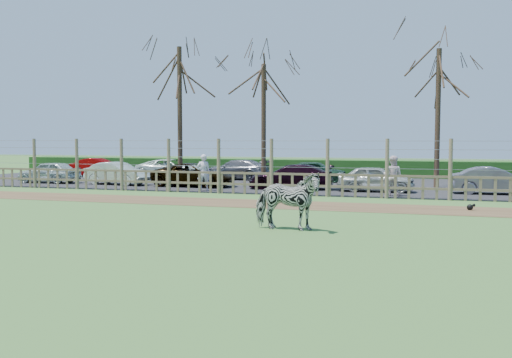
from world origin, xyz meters
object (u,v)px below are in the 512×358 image
(visitor_a, at_px, (204,173))
(car_5, at_px, (494,181))
(visitor_b, at_px, (393,176))
(car_7, at_px, (99,167))
(car_10, at_px, (316,171))
(car_4, at_px, (376,179))
(car_8, at_px, (171,169))
(tree_left, at_px, (180,82))
(crow, at_px, (470,207))
(tree_right, at_px, (438,84))
(car_1, at_px, (117,173))
(tree_mid, at_px, (264,95))
(zebra, at_px, (287,201))
(car_0, at_px, (49,172))
(car_9, at_px, (236,170))
(car_3, at_px, (291,177))
(car_2, at_px, (194,175))

(visitor_a, xyz_separation_m, car_5, (12.96, 2.34, -0.26))
(visitor_b, bearing_deg, car_7, -7.35)
(car_5, bearing_deg, car_10, 58.80)
(visitor_b, relative_size, car_4, 0.49)
(car_5, bearing_deg, car_8, 71.91)
(visitor_a, bearing_deg, tree_left, -70.70)
(tree_left, distance_m, crow, 17.40)
(tree_right, xyz_separation_m, car_7, (-20.89, 1.99, -4.60))
(tree_right, relative_size, car_1, 2.02)
(tree_mid, height_order, car_7, tree_mid)
(car_1, distance_m, car_8, 5.33)
(tree_mid, distance_m, car_4, 8.12)
(zebra, bearing_deg, car_0, 55.38)
(tree_mid, xyz_separation_m, visitor_a, (-1.52, -4.84, -3.96))
(tree_mid, height_order, visitor_a, tree_mid)
(car_0, bearing_deg, car_8, 136.32)
(car_1, distance_m, car_9, 7.36)
(visitor_b, distance_m, car_3, 5.41)
(tree_left, xyz_separation_m, visitor_a, (2.98, -3.84, -4.71))
(car_5, distance_m, car_7, 23.86)
(zebra, relative_size, visitor_b, 1.10)
(visitor_b, bearing_deg, car_5, -139.79)
(car_5, height_order, car_10, same)
(car_5, relative_size, car_7, 1.00)
(car_0, xyz_separation_m, car_3, (13.83, 0.22, 0.00))
(tree_mid, bearing_deg, car_8, 159.85)
(car_4, xyz_separation_m, car_10, (-3.90, 5.28, 0.00))
(visitor_a, xyz_separation_m, car_7, (-10.37, 7.34, -0.26))
(tree_right, distance_m, car_5, 6.01)
(car_7, height_order, car_10, same)
(car_7, xyz_separation_m, car_9, (9.31, 0.30, 0.00))
(tree_left, relative_size, car_4, 2.24)
(visitor_a, bearing_deg, car_9, -100.58)
(car_2, xyz_separation_m, car_5, (14.39, 0.21, 0.00))
(car_1, height_order, car_4, same)
(car_0, bearing_deg, crow, 73.87)
(visitor_a, relative_size, car_10, 0.49)
(car_3, relative_size, car_5, 1.14)
(tree_mid, height_order, crow, tree_mid)
(zebra, distance_m, car_0, 20.57)
(car_0, relative_size, car_1, 0.97)
(car_4, xyz_separation_m, car_7, (-18.19, 5.38, 0.00))
(car_2, height_order, car_9, same)
(tree_mid, relative_size, car_5, 1.87)
(crow, height_order, car_0, car_0)
(tree_right, height_order, car_3, tree_right)
(car_7, bearing_deg, visitor_a, -131.72)
(tree_left, distance_m, car_1, 6.02)
(tree_right, bearing_deg, crow, -83.17)
(tree_right, xyz_separation_m, zebra, (-3.93, -15.31, -4.44))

